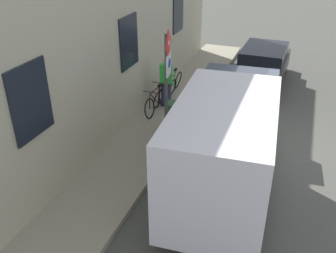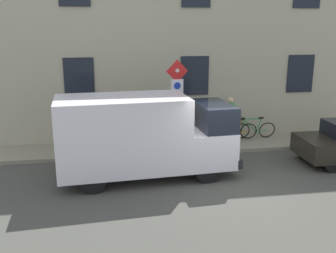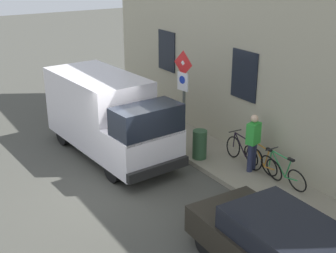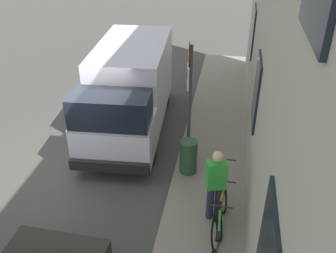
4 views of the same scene
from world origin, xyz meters
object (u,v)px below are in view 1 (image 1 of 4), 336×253
Objects in this scene: bicycle_green at (173,84)px; pedestrian at (166,80)px; sign_post_stacked at (168,72)px; litter_bin at (172,116)px; delivery_van at (227,141)px; bicycle_orange at (165,92)px; bicycle_black at (157,101)px; parked_hatchback at (262,64)px.

pedestrian is at bearing 8.47° from bicycle_green.
sign_post_stacked is at bearing 6.45° from pedestrian.
litter_bin is at bearing 11.23° from pedestrian.
pedestrian is (2.81, -3.62, -0.26)m from delivery_van.
bicycle_orange is at bearing 33.07° from delivery_van.
bicycle_black is at bearing -30.67° from pedestrian.
pedestrian is (-0.14, -0.50, 0.56)m from bicycle_black.
delivery_van is 3.04m from litter_bin.
bicycle_orange is at bearing -67.81° from sign_post_stacked.
parked_hatchback reaches higher than bicycle_green.
litter_bin is (0.14, -0.72, -1.65)m from sign_post_stacked.
bicycle_orange is at bearing -176.25° from bicycle_black.
sign_post_stacked is 2.54m from delivery_van.
delivery_van is 3.19× the size of bicycle_green.
sign_post_stacked is 0.77× the size of parked_hatchback.
bicycle_orange is 0.64m from pedestrian.
delivery_van is 3.17× the size of pedestrian.
sign_post_stacked is at bearing -15.22° from parked_hatchback.
parked_hatchback is 2.35× the size of bicycle_orange.
sign_post_stacked reaches higher than bicycle_green.
delivery_van is at bearing 33.22° from bicycle_green.
bicycle_green is 1.00× the size of pedestrian.
pedestrian is 1.91× the size of litter_bin.
sign_post_stacked is 1.82× the size of pedestrian.
bicycle_black is 1.90× the size of litter_bin.
delivery_van is 6.06× the size of litter_bin.
pedestrian is 1.76m from litter_bin.
bicycle_green is 1.22m from pedestrian.
bicycle_orange is 0.79m from bicycle_black.
bicycle_green is at bearing -174.23° from bicycle_orange.
litter_bin is (-0.75, 1.52, -0.48)m from pedestrian.
pedestrian is (0.89, -2.24, -1.17)m from sign_post_stacked.
sign_post_stacked reaches higher than litter_bin.
sign_post_stacked reaches higher than delivery_van.
delivery_van reaches higher than pedestrian.
sign_post_stacked reaches higher than parked_hatchback.
bicycle_green is (1.03, -3.31, -1.73)m from sign_post_stacked.
delivery_van reaches higher than bicycle_black.
parked_hatchback is 2.36× the size of bicycle_black.
bicycle_orange is at bearing -63.61° from litter_bin.
litter_bin is at bearing 20.11° from bicycle_green.
bicycle_green is at bearing -70.97° from litter_bin.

